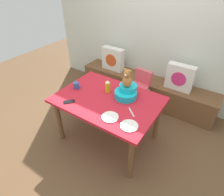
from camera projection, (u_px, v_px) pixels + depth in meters
ground_plane at (108, 137)px, 2.93m from camera, size 8.00×8.00×0.00m
back_wall at (158, 29)px, 3.19m from camera, size 4.40×0.10×2.60m
window_bench at (144, 89)px, 3.63m from camera, size 2.60×0.44×0.46m
pillow_floral_left at (113, 59)px, 3.68m from camera, size 0.44×0.15×0.44m
pillow_floral_right at (180, 77)px, 3.08m from camera, size 0.44×0.15×0.44m
dining_table at (108, 104)px, 2.55m from camera, size 1.37×0.97×0.74m
highchair at (138, 87)px, 3.13m from camera, size 0.35×0.48×0.79m
infant_seat_teal at (126, 92)px, 2.50m from camera, size 0.30×0.33×0.16m
teddy_bear at (127, 78)px, 2.38m from camera, size 0.13×0.12×0.25m
ketchup_bottle at (108, 86)px, 2.58m from camera, size 0.07×0.07×0.18m
coffee_mug at (76, 85)px, 2.67m from camera, size 0.12×0.08×0.09m
dinner_plate_near at (110, 117)px, 2.19m from camera, size 0.20×0.20×0.01m
dinner_plate_far at (129, 126)px, 2.07m from camera, size 0.20×0.20×0.01m
cell_phone at (69, 102)px, 2.43m from camera, size 0.15×0.15×0.01m
table_fork at (131, 112)px, 2.26m from camera, size 0.14×0.12×0.01m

